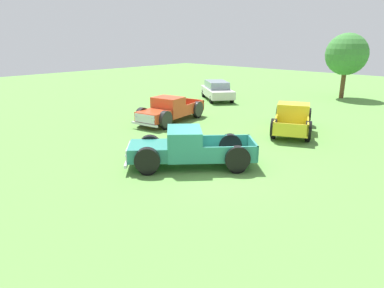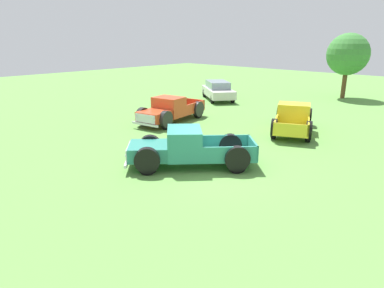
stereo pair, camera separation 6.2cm
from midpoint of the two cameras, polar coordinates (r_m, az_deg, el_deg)
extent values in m
plane|color=#5B9342|center=(13.40, 3.32, -3.87)|extent=(80.00, 80.00, 0.00)
cube|color=#2D8475|center=(13.32, -7.36, -1.16)|extent=(2.11, 2.11, 0.54)
cube|color=silver|center=(13.40, -10.60, -1.21)|extent=(1.02, 0.98, 0.46)
sphere|color=silver|center=(12.83, -10.85, -1.94)|extent=(0.20, 0.20, 0.20)
sphere|color=silver|center=(13.96, -10.23, -0.32)|extent=(0.20, 0.20, 0.20)
cube|color=#2D8475|center=(13.20, -1.42, 0.16)|extent=(2.08, 2.07, 1.14)
cube|color=#8C9EA8|center=(13.13, -4.06, 1.15)|extent=(1.06, 1.02, 0.50)
cube|color=#2D8475|center=(13.51, 5.73, -1.83)|extent=(2.63, 2.64, 0.10)
cube|color=#2D8475|center=(12.68, 6.31, -1.62)|extent=(1.49, 1.55, 0.54)
cube|color=#2D8475|center=(14.15, 5.29, 0.44)|extent=(1.49, 1.55, 0.54)
cube|color=#2D8475|center=(13.60, 9.93, -0.45)|extent=(1.25, 1.20, 0.54)
cylinder|color=black|center=(12.63, -7.57, -3.52)|extent=(0.68, 0.69, 0.75)
cylinder|color=#B7B7BC|center=(12.63, -7.57, -3.54)|extent=(0.38, 0.38, 0.30)
cylinder|color=black|center=(12.57, -7.60, -2.71)|extent=(0.86, 0.88, 0.95)
cylinder|color=black|center=(14.19, -7.10, -1.14)|extent=(0.68, 0.69, 0.75)
cylinder|color=#B7B7BC|center=(14.20, -7.09, -1.13)|extent=(0.38, 0.38, 0.30)
cylinder|color=black|center=(14.13, -7.12, -0.41)|extent=(0.86, 0.88, 0.95)
cylinder|color=black|center=(12.80, 7.38, -3.23)|extent=(0.68, 0.69, 0.75)
cylinder|color=#B7B7BC|center=(12.79, 7.39, -3.24)|extent=(0.38, 0.38, 0.30)
cylinder|color=black|center=(12.74, 7.41, -2.43)|extent=(0.86, 0.88, 0.95)
cylinder|color=black|center=(14.34, 6.20, -0.91)|extent=(0.68, 0.69, 0.75)
cylinder|color=#B7B7BC|center=(14.35, 6.19, -0.90)|extent=(0.38, 0.38, 0.30)
cylinder|color=black|center=(14.29, 6.23, -0.19)|extent=(0.86, 0.88, 0.95)
cube|color=silver|center=(13.51, -10.70, -2.45)|extent=(1.37, 1.32, 0.12)
cube|color=yellow|center=(20.55, 16.44, 4.82)|extent=(1.96, 1.95, 0.53)
cube|color=silver|center=(21.28, 16.51, 5.23)|extent=(1.23, 0.62, 0.45)
sphere|color=silver|center=(21.28, 14.93, 5.43)|extent=(0.19, 0.19, 0.19)
sphere|color=silver|center=(21.26, 18.11, 5.14)|extent=(0.19, 0.19, 0.19)
cube|color=yellow|center=(19.16, 16.36, 4.85)|extent=(2.01, 1.83, 1.12)
cube|color=#8C9EA8|center=(19.69, 16.48, 5.89)|extent=(1.29, 0.63, 0.49)
cube|color=yellow|center=(17.67, 16.01, 2.15)|extent=(2.34, 2.54, 0.10)
cube|color=yellow|center=(17.63, 13.58, 3.37)|extent=(0.93, 1.88, 0.53)
cube|color=yellow|center=(17.59, 18.60, 2.91)|extent=(0.93, 1.88, 0.53)
cube|color=yellow|center=(16.64, 15.94, 2.37)|extent=(1.51, 0.76, 0.53)
cylinder|color=black|center=(20.64, 14.11, 4.30)|extent=(0.51, 0.76, 0.74)
cylinder|color=#B7B7BC|center=(20.64, 14.08, 4.30)|extent=(0.34, 0.37, 0.30)
cylinder|color=black|center=(20.60, 14.15, 4.80)|extent=(0.64, 0.96, 0.93)
cylinder|color=black|center=(20.61, 18.64, 3.89)|extent=(0.51, 0.76, 0.74)
cylinder|color=#B7B7BC|center=(20.61, 18.67, 3.88)|extent=(0.34, 0.37, 0.30)
cylinder|color=black|center=(20.57, 18.69, 4.39)|extent=(0.64, 0.96, 0.93)
cylinder|color=black|center=(17.48, 13.29, 2.04)|extent=(0.51, 0.76, 0.74)
cylinder|color=#B7B7BC|center=(17.48, 13.26, 2.05)|extent=(0.34, 0.37, 0.30)
cylinder|color=black|center=(17.44, 13.33, 2.63)|extent=(0.64, 0.96, 0.93)
cylinder|color=black|center=(17.44, 18.63, 1.56)|extent=(0.51, 0.76, 0.74)
cylinder|color=#B7B7BC|center=(17.44, 18.66, 1.55)|extent=(0.34, 0.37, 0.30)
cylinder|color=black|center=(17.40, 18.69, 2.15)|extent=(0.64, 0.96, 0.93)
cube|color=silver|center=(21.39, 16.45, 4.45)|extent=(1.65, 0.84, 0.12)
cube|color=#D14723|center=(19.26, -6.52, 4.65)|extent=(1.74, 1.73, 0.54)
cube|color=silver|center=(18.69, -8.00, 4.20)|extent=(1.34, 0.30, 0.46)
sphere|color=silver|center=(18.32, -6.53, 4.08)|extent=(0.20, 0.20, 0.20)
sphere|color=silver|center=(19.09, -9.34, 4.50)|extent=(0.20, 0.20, 0.20)
cube|color=#D14723|center=(20.26, -4.07, 6.21)|extent=(1.85, 1.56, 1.14)
cube|color=#8C9EA8|center=(19.74, -5.14, 6.63)|extent=(1.41, 0.29, 0.50)
cube|color=#D14723|center=(21.71, -1.37, 5.59)|extent=(1.99, 2.34, 0.10)
cube|color=#D14723|center=(21.22, 0.40, 6.21)|extent=(0.44, 2.06, 0.54)
cube|color=#D14723|center=(22.09, -3.08, 6.63)|extent=(0.44, 2.06, 0.54)
cube|color=#D14723|center=(22.46, 0.07, 6.83)|extent=(1.64, 0.37, 0.54)
cylinder|color=black|center=(18.81, -4.52, 3.55)|extent=(0.35, 0.78, 0.75)
cylinder|color=#B7B7BC|center=(18.81, -4.50, 3.55)|extent=(0.29, 0.34, 0.30)
cylinder|color=black|center=(18.77, -4.54, 4.12)|extent=(0.44, 0.98, 0.95)
cylinder|color=black|center=(19.84, -8.36, 4.15)|extent=(0.35, 0.78, 0.75)
cylinder|color=#B7B7BC|center=(19.85, -8.38, 4.15)|extent=(0.29, 0.34, 0.30)
cylinder|color=black|center=(19.80, -8.39, 4.68)|extent=(0.44, 0.98, 0.95)
cylinder|color=black|center=(21.47, 0.85, 5.33)|extent=(0.35, 0.78, 0.75)
cylinder|color=#B7B7BC|center=(21.47, 0.87, 5.33)|extent=(0.29, 0.34, 0.30)
cylinder|color=black|center=(21.44, 0.85, 5.83)|extent=(0.44, 0.98, 0.95)
cylinder|color=black|center=(22.38, -2.78, 5.81)|extent=(0.35, 0.78, 0.75)
cylinder|color=#B7B7BC|center=(22.39, -2.80, 5.81)|extent=(0.29, 0.34, 0.30)
cylinder|color=black|center=(22.34, -2.79, 6.28)|extent=(0.44, 0.98, 0.95)
cube|color=silver|center=(18.73, -8.04, 3.26)|extent=(1.79, 0.41, 0.12)
cube|color=silver|center=(27.96, 4.13, 8.62)|extent=(4.64, 4.14, 0.61)
cube|color=#7F939E|center=(28.02, 4.08, 9.84)|extent=(2.91, 2.72, 0.56)
cylinder|color=black|center=(26.78, 6.58, 7.51)|extent=(0.64, 0.55, 0.65)
cylinder|color=black|center=(26.37, 3.18, 7.44)|extent=(0.64, 0.55, 0.65)
cylinder|color=black|center=(29.65, 4.95, 8.50)|extent=(0.64, 0.55, 0.65)
cylinder|color=black|center=(29.29, 1.85, 8.45)|extent=(0.64, 0.55, 0.65)
cylinder|color=brown|center=(31.27, 23.74, 9.11)|extent=(0.36, 0.36, 2.30)
sphere|color=#3D7F38|center=(31.08, 24.28, 13.47)|extent=(3.32, 3.32, 3.32)
camera|label=1|loc=(0.03, -90.13, -0.04)|focal=32.05mm
camera|label=2|loc=(0.03, 89.87, 0.04)|focal=32.05mm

